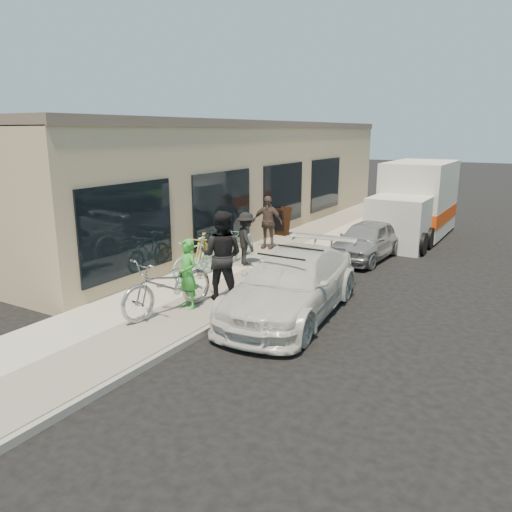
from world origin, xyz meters
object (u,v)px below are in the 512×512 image
at_px(sandwich_board, 280,221).
at_px(bystander_b, 267,222).
at_px(cruiser_bike_c, 202,251).
at_px(man_standing, 222,255).
at_px(bike_rack, 222,245).
at_px(cruiser_bike_a, 195,258).
at_px(tandem_bike, 169,285).
at_px(sedan_silver, 366,240).
at_px(cruiser_bike_b, 242,242).
at_px(moving_truck, 415,205).
at_px(sedan_white, 292,284).
at_px(woman_rider, 188,274).
at_px(bystander_a, 246,239).

height_order(sandwich_board, bystander_b, bystander_b).
bearing_deg(cruiser_bike_c, man_standing, -67.26).
xyz_separation_m(sandwich_board, man_standing, (2.21, -6.99, 0.50)).
xyz_separation_m(bike_rack, cruiser_bike_a, (0.18, -1.51, -0.05)).
relative_size(tandem_bike, cruiser_bike_a, 1.34).
bearing_deg(man_standing, cruiser_bike_a, -48.32).
distance_m(sedan_silver, cruiser_bike_b, 3.86).
height_order(moving_truck, cruiser_bike_b, moving_truck).
distance_m(sedan_silver, tandem_bike, 7.32).
bearing_deg(sedan_white, tandem_bike, -148.31).
relative_size(sedan_silver, man_standing, 1.71).
bearing_deg(sedan_silver, bystander_b, -161.46).
bearing_deg(cruiser_bike_b, woman_rider, -82.43).
bearing_deg(sedan_silver, tandem_bike, -101.53).
bearing_deg(bike_rack, tandem_bike, -71.78).
distance_m(tandem_bike, bystander_b, 6.35).
bearing_deg(bystander_b, sedan_white, -65.01).
bearing_deg(cruiser_bike_a, woman_rider, -53.63).
bearing_deg(cruiser_bike_a, tandem_bike, -62.14).
bearing_deg(moving_truck, sandwich_board, -145.62).
relative_size(woman_rider, bystander_b, 0.89).
bearing_deg(moving_truck, bike_rack, -116.50).
relative_size(tandem_bike, man_standing, 1.14).
bearing_deg(cruiser_bike_a, cruiser_bike_c, 119.00).
distance_m(bike_rack, bystander_a, 0.71).
bearing_deg(man_standing, sedan_white, 174.02).
distance_m(sedan_white, woman_rider, 2.24).
distance_m(sandwich_board, tandem_bike, 8.49).
relative_size(cruiser_bike_b, cruiser_bike_c, 1.16).
bearing_deg(bike_rack, sedan_white, -34.14).
distance_m(cruiser_bike_a, bystander_b, 3.94).
height_order(tandem_bike, man_standing, man_standing).
height_order(sedan_white, tandem_bike, sedan_white).
relative_size(sedan_white, bystander_a, 3.22).
distance_m(tandem_bike, woman_rider, 0.49).
bearing_deg(bystander_a, moving_truck, -71.97).
height_order(bike_rack, cruiser_bike_b, cruiser_bike_b).
xyz_separation_m(woman_rider, cruiser_bike_b, (-1.34, 4.32, -0.28)).
distance_m(bike_rack, sedan_white, 4.04).
relative_size(bike_rack, sedan_white, 0.19).
xyz_separation_m(man_standing, cruiser_bike_c, (-1.97, 1.90, -0.54)).
bearing_deg(cruiser_bike_b, bystander_a, -59.18).
xyz_separation_m(sandwich_board, bystander_a, (1.12, -4.18, 0.24)).
height_order(cruiser_bike_c, bystander_a, bystander_a).
bearing_deg(sedan_white, bystander_a, 131.54).
bearing_deg(sedan_silver, cruiser_bike_b, -139.74).
bearing_deg(woman_rider, bike_rack, 134.65).
relative_size(sedan_white, man_standing, 2.41).
height_order(bike_rack, bystander_a, bystander_a).
xyz_separation_m(cruiser_bike_a, cruiser_bike_b, (-0.10, 2.43, -0.04)).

